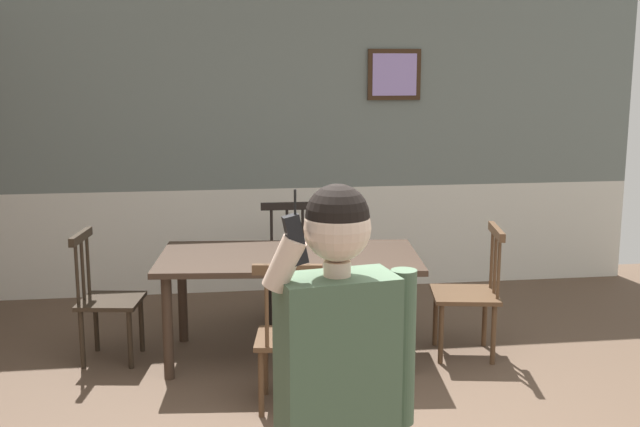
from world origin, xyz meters
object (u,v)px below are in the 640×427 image
at_px(dining_table, 289,267).
at_px(chair_near_window, 470,292).
at_px(chair_at_table_head, 289,337).
at_px(chair_opposite_corner, 289,265).
at_px(chair_by_doorway, 106,298).
at_px(person_figure, 339,396).

height_order(dining_table, chair_near_window, chair_near_window).
bearing_deg(chair_at_table_head, chair_opposite_corner, 92.91).
xyz_separation_m(chair_at_table_head, chair_opposite_corner, (0.17, 1.70, 0.01)).
distance_m(dining_table, chair_at_table_head, 0.88).
xyz_separation_m(dining_table, chair_at_table_head, (-0.09, -0.85, -0.21)).
relative_size(dining_table, chair_by_doorway, 2.05).
relative_size(dining_table, chair_at_table_head, 2.01).
distance_m(chair_opposite_corner, person_figure, 3.78).
relative_size(chair_by_doorway, chair_opposite_corner, 0.98).
bearing_deg(dining_table, chair_opposite_corner, 84.38).
distance_m(chair_near_window, chair_by_doorway, 2.59).
xyz_separation_m(chair_near_window, person_figure, (-1.41, -2.75, 0.51)).
bearing_deg(person_figure, dining_table, -102.52).
height_order(chair_by_doorway, chair_at_table_head, chair_at_table_head).
bearing_deg(chair_near_window, chair_by_doorway, 94.27).
bearing_deg(chair_near_window, chair_at_table_head, 127.67).
relative_size(chair_near_window, chair_opposite_corner, 0.99).
bearing_deg(person_figure, chair_opposite_corner, -103.23).
relative_size(chair_near_window, chair_by_doorway, 1.02).
distance_m(dining_table, chair_by_doorway, 1.31).
xyz_separation_m(dining_table, chair_opposite_corner, (0.08, 0.85, -0.21)).
bearing_deg(chair_at_table_head, dining_table, 92.74).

